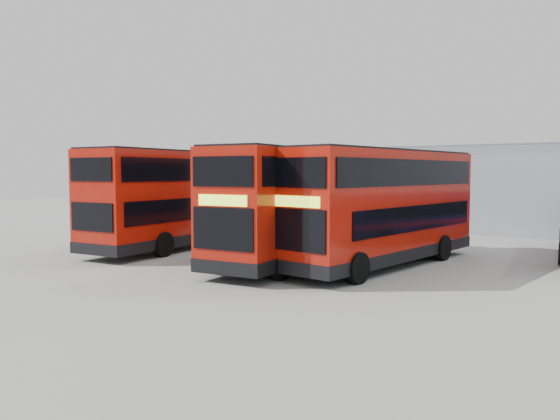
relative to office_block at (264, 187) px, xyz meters
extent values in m
plane|color=gray|center=(14.00, -17.99, -2.58)|extent=(120.00, 120.00, 0.00)
cube|color=navy|center=(0.00, 0.01, -0.08)|extent=(12.00, 8.00, 5.00)
cube|color=#565B60|center=(0.00, 0.01, 2.47)|extent=(12.30, 8.30, 0.15)
cube|color=#4D93DC|center=(0.00, -4.09, 0.42)|extent=(3.96, 0.15, 1.40)
cube|color=#9AA0A8|center=(22.00, 2.01, -0.08)|extent=(30.00, 12.00, 5.00)
cube|color=#565B60|center=(22.00, -0.79, 2.67)|extent=(30.50, 6.33, 1.29)
cube|color=#565B60|center=(22.00, 4.80, 2.67)|extent=(30.50, 6.33, 1.29)
cube|color=#A71509|center=(7.23, -17.88, 0.07)|extent=(3.62, 11.90, 4.53)
cube|color=black|center=(7.23, -17.88, -1.96)|extent=(3.67, 11.95, 0.50)
cube|color=black|center=(8.68, -18.22, -0.46)|extent=(0.76, 9.92, 1.06)
cube|color=black|center=(5.84, -18.43, -0.46)|extent=(0.76, 9.92, 1.06)
cube|color=black|center=(8.64, -17.78, 1.44)|extent=(0.84, 11.04, 1.06)
cube|color=black|center=(5.81, -17.98, 1.44)|extent=(0.84, 11.04, 1.06)
cube|color=black|center=(6.81, -12.00, -0.57)|extent=(2.51, 0.23, 1.51)
cube|color=black|center=(6.81, -12.00, 1.44)|extent=(2.51, 0.23, 1.06)
cube|color=#ACCF2B|center=(6.81, -11.99, 0.44)|extent=(2.01, 0.19, 0.39)
cube|color=black|center=(7.65, -23.75, -0.57)|extent=(2.46, 0.23, 1.23)
cube|color=black|center=(7.65, -23.75, 1.44)|extent=(2.46, 0.23, 1.01)
cube|color=black|center=(7.23, -17.88, 2.36)|extent=(3.44, 11.72, 0.11)
cylinder|color=black|center=(8.28, -13.72, -2.00)|extent=(0.44, 1.18, 1.16)
cylinder|color=black|center=(5.60, -13.91, -2.00)|extent=(0.44, 1.18, 1.16)
cylinder|color=black|center=(8.78, -20.74, -2.00)|extent=(0.44, 1.18, 1.16)
cylinder|color=black|center=(6.10, -20.93, -2.00)|extent=(0.44, 1.18, 1.16)
cube|color=#A71509|center=(14.66, -18.44, 0.02)|extent=(3.67, 11.67, 4.43)
cube|color=black|center=(14.66, -18.44, -1.98)|extent=(3.71, 11.72, 0.49)
cube|color=black|center=(13.24, -18.12, -0.50)|extent=(0.85, 9.70, 1.04)
cube|color=black|center=(16.01, -17.89, -0.50)|extent=(0.85, 9.70, 1.04)
cube|color=black|center=(13.28, -18.56, 1.36)|extent=(0.94, 10.79, 1.04)
cube|color=black|center=(16.05, -18.33, 1.36)|extent=(0.94, 10.79, 1.04)
cube|color=black|center=(15.14, -24.19, -0.61)|extent=(2.46, 0.26, 1.48)
cube|color=black|center=(15.14, -24.19, 1.36)|extent=(2.46, 0.26, 1.04)
cube|color=#ACCF2B|center=(15.14, -24.20, 0.37)|extent=(1.97, 0.21, 0.38)
cube|color=black|center=(14.19, -12.70, -0.61)|extent=(2.40, 0.25, 1.20)
cube|color=black|center=(14.19, -12.70, 1.36)|extent=(2.40, 0.25, 0.98)
cube|color=black|center=(14.66, -18.44, 2.25)|extent=(3.49, 11.49, 0.11)
cylinder|color=black|center=(13.68, -22.53, -2.01)|extent=(0.44, 1.16, 1.14)
cylinder|color=black|center=(16.30, -22.31, -2.01)|extent=(0.44, 1.16, 1.14)
cylinder|color=black|center=(13.12, -15.66, -2.01)|extent=(0.44, 1.16, 1.14)
cylinder|color=black|center=(15.73, -15.45, -2.01)|extent=(0.44, 1.16, 1.14)
cube|color=#A71509|center=(18.16, -17.29, -0.01)|extent=(4.28, 11.63, 4.38)
cube|color=black|center=(18.16, -17.29, -1.98)|extent=(4.33, 11.68, 0.49)
cube|color=black|center=(16.86, -16.67, -0.52)|extent=(1.41, 9.55, 1.03)
cube|color=black|center=(19.59, -17.06, -0.52)|extent=(1.41, 9.55, 1.03)
cube|color=black|center=(16.80, -17.10, 1.32)|extent=(1.57, 10.62, 1.03)
cube|color=black|center=(19.53, -17.48, 1.32)|extent=(1.57, 10.62, 1.03)
cube|color=black|center=(17.36, -22.94, -0.63)|extent=(2.42, 0.40, 1.46)
cube|color=black|center=(17.36, -22.94, 1.32)|extent=(2.42, 0.40, 1.03)
cube|color=#ACCF2B|center=(17.36, -22.95, 0.34)|extent=(1.94, 0.32, 0.38)
cube|color=black|center=(18.97, -11.64, -0.63)|extent=(2.37, 0.39, 1.19)
cube|color=black|center=(18.97, -11.64, 1.32)|extent=(2.37, 0.39, 0.97)
cube|color=black|center=(18.16, -17.29, 2.21)|extent=(4.10, 11.45, 0.11)
cylinder|color=black|center=(16.32, -21.02, -2.02)|extent=(0.50, 1.16, 1.13)
cylinder|color=black|center=(18.89, -21.38, -2.02)|extent=(0.50, 1.16, 1.13)
cylinder|color=black|center=(17.28, -14.27, -2.02)|extent=(0.50, 1.16, 1.13)
cylinder|color=black|center=(19.86, -14.63, -2.02)|extent=(0.50, 1.16, 1.13)
cube|color=silver|center=(-1.36, -6.86, -1.39)|extent=(3.62, 5.13, 1.81)
cube|color=black|center=(-2.30, -9.07, -1.10)|extent=(1.60, 0.72, 0.67)
cube|color=black|center=(-2.85, -7.88, -1.10)|extent=(0.38, 0.81, 0.57)
cube|color=black|center=(-1.06, -8.64, -1.10)|extent=(0.38, 0.81, 0.57)
cylinder|color=black|center=(-2.83, -7.99, -2.24)|extent=(0.48, 0.72, 0.69)
cylinder|color=black|center=(-1.15, -8.71, -2.24)|extent=(0.48, 0.72, 0.69)
cylinder|color=black|center=(-1.56, -5.01, -2.24)|extent=(0.48, 0.72, 0.69)
cylinder|color=black|center=(0.12, -5.73, -2.24)|extent=(0.48, 0.72, 0.69)
camera|label=1|loc=(26.98, -38.66, 1.34)|focal=35.00mm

